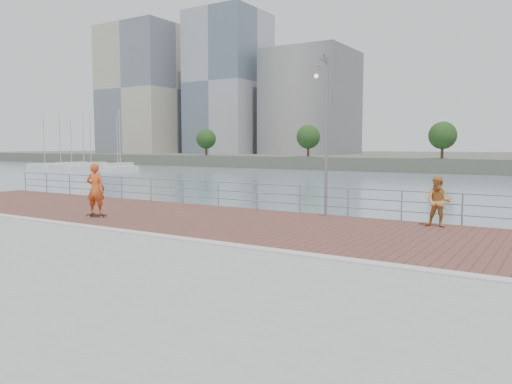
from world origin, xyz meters
The scene contains 10 objects.
water centered at (0.00, 0.00, -2.00)m, with size 400.00×400.00×0.00m, color slate.
seawall centered at (0.00, -5.00, -1.00)m, with size 40.00×24.00×2.00m, color gray.
brick_lane centered at (0.00, 3.60, 0.01)m, with size 40.00×6.80×0.02m, color brown.
curb centered at (0.00, 0.00, 0.03)m, with size 40.00×0.40×0.06m, color #B7B5AD.
guardrail centered at (0.00, 7.00, 0.69)m, with size 39.06×0.06×1.13m.
street_lamp centered at (0.32, 6.08, 4.13)m, with size 0.42×1.23×5.81m.
skateboard centered at (-7.01, 1.75, 0.09)m, with size 0.80×0.48×0.09m.
skateboarder centered at (-7.01, 1.75, 1.09)m, with size 0.72×0.47×1.96m, color #D04D1B.
bystander centered at (4.51, 6.20, 0.86)m, with size 0.82×0.64×1.68m, color #C07F38.
marina centered at (-80.93, 60.84, -1.47)m, with size 29.62×20.04×11.57m.
Camera 1 is at (8.10, -10.93, 2.73)m, focal length 35.00 mm.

